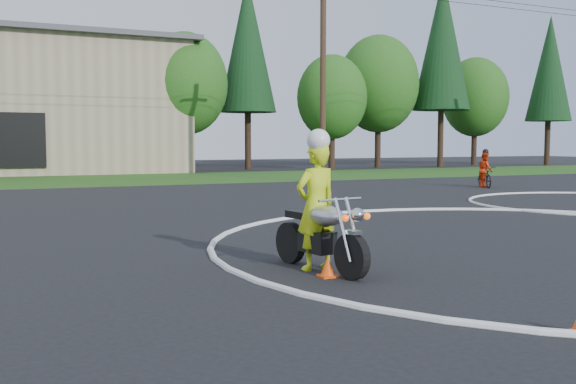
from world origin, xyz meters
name	(u,v)px	position (x,y,z in m)	size (l,w,h in m)	color
grass_strip	(185,178)	(0.00, 27.00, 0.01)	(120.00, 10.00, 0.02)	#1E4714
course_markings	(560,228)	(2.17, 4.35, 0.01)	(19.05, 19.05, 0.12)	silver
primary_motorcycle	(321,234)	(-4.78, 2.42, 0.55)	(0.75, 2.14, 1.13)	black
rider_primary_grp	(316,202)	(-4.79, 2.55, 1.01)	(0.76, 0.56, 2.10)	#BFDC17
rider_second_grp	(485,174)	(9.65, 15.16, 0.57)	(1.24, 1.77, 1.62)	black
treeline	(355,77)	(14.78, 34.61, 6.62)	(38.20, 8.10, 14.52)	#382619
utility_poles	(323,71)	(5.00, 21.00, 5.20)	(41.60, 1.12, 10.00)	#473321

